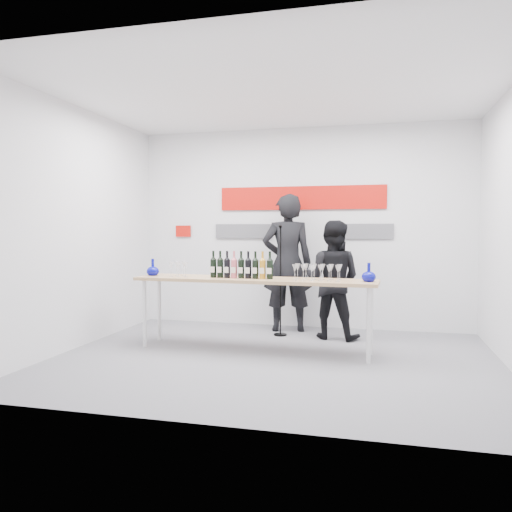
# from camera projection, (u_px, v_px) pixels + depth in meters

# --- Properties ---
(ground) EXTENTS (5.00, 5.00, 0.00)m
(ground) POSITION_uv_depth(u_px,v_px,m) (274.00, 359.00, 5.68)
(ground) COLOR slate
(ground) RESTS_ON ground
(back_wall) EXTENTS (5.00, 0.04, 3.00)m
(back_wall) POSITION_uv_depth(u_px,v_px,m) (301.00, 228.00, 7.54)
(back_wall) COLOR silver
(back_wall) RESTS_ON ground
(signage) EXTENTS (3.38, 0.02, 0.79)m
(signage) POSITION_uv_depth(u_px,v_px,m) (297.00, 208.00, 7.50)
(signage) COLOR #BF1008
(signage) RESTS_ON back_wall
(tasting_table) EXTENTS (2.97, 0.72, 0.88)m
(tasting_table) POSITION_uv_depth(u_px,v_px,m) (254.00, 284.00, 6.03)
(tasting_table) COLOR tan
(tasting_table) RESTS_ON ground
(wine_bottles) EXTENTS (0.80, 0.11, 0.33)m
(wine_bottles) POSITION_uv_depth(u_px,v_px,m) (241.00, 265.00, 6.03)
(wine_bottles) COLOR black
(wine_bottles) RESTS_ON tasting_table
(decanter_left) EXTENTS (0.16, 0.16, 0.21)m
(decanter_left) POSITION_uv_depth(u_px,v_px,m) (153.00, 267.00, 6.40)
(decanter_left) COLOR #070A89
(decanter_left) RESTS_ON tasting_table
(decanter_right) EXTENTS (0.16, 0.16, 0.21)m
(decanter_right) POSITION_uv_depth(u_px,v_px,m) (369.00, 272.00, 5.63)
(decanter_right) COLOR #070A89
(decanter_right) RESTS_ON tasting_table
(glasses_left) EXTENTS (0.26, 0.23, 0.18)m
(glasses_left) POSITION_uv_depth(u_px,v_px,m) (179.00, 269.00, 6.29)
(glasses_left) COLOR silver
(glasses_left) RESTS_ON tasting_table
(glasses_right) EXTENTS (0.57, 0.25, 0.18)m
(glasses_right) POSITION_uv_depth(u_px,v_px,m) (317.00, 272.00, 5.81)
(glasses_right) COLOR silver
(glasses_right) RESTS_ON tasting_table
(presenter_left) EXTENTS (0.82, 0.64, 1.98)m
(presenter_left) POSITION_uv_depth(u_px,v_px,m) (287.00, 263.00, 7.22)
(presenter_left) COLOR black
(presenter_left) RESTS_ON ground
(presenter_right) EXTENTS (0.87, 0.74, 1.60)m
(presenter_right) POSITION_uv_depth(u_px,v_px,m) (332.00, 280.00, 6.74)
(presenter_right) COLOR black
(presenter_right) RESTS_ON ground
(mic_stand) EXTENTS (0.18, 0.18, 1.55)m
(mic_stand) POSITION_uv_depth(u_px,v_px,m) (280.00, 302.00, 6.93)
(mic_stand) COLOR black
(mic_stand) RESTS_ON ground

